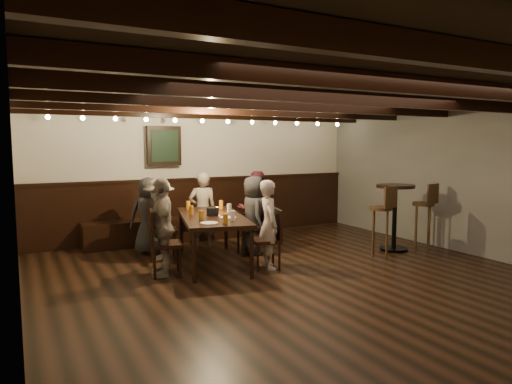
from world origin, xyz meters
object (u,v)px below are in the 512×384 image
chair_right_far (267,250)px  person_left_far (162,227)px  chair_left_near (162,241)px  person_left_near (159,219)px  chair_right_near (252,237)px  person_bench_centre (203,210)px  high_top_table (395,207)px  bar_stool_left (381,230)px  bar_stool_right (423,225)px  person_bench_left (149,215)px  dining_table (212,219)px  person_right_near (254,215)px  chair_left_far (165,255)px  person_right_far (269,224)px  person_bench_right (256,209)px

chair_right_far → person_left_far: (-1.43, 0.35, 0.41)m
chair_left_near → person_left_near: (-0.03, 0.01, 0.34)m
chair_right_near → person_bench_centre: 1.01m
high_top_table → person_left_near: bearing=161.0°
bar_stool_left → bar_stool_right: (1.00, 0.05, 0.00)m
chair_left_near → person_bench_left: person_bench_left is taller
chair_right_far → person_bench_left: size_ratio=0.68×
dining_table → person_right_near: (0.84, 0.26, -0.03)m
chair_right_near → person_left_far: 1.77m
person_bench_centre → person_bench_left: bearing=9.5°
chair_right_near → chair_left_far: bearing=122.0°
person_left_far → high_top_table: bearing=98.0°
high_top_table → person_right_near: bearing=157.6°
bar_stool_right → person_right_far: bearing=165.3°
bar_stool_left → dining_table: bearing=148.9°
chair_right_far → person_left_far: person_left_far is taller
person_right_far → high_top_table: person_right_far is taller
person_left_near → person_right_far: person_right_far is taller
person_bench_left → bar_stool_right: size_ratio=1.11×
person_bench_centre → person_right_near: (0.59, -0.76, -0.02)m
chair_left_far → person_bench_centre: bearing=154.4°
chair_left_near → person_bench_right: 1.72m
person_right_near → person_right_far: bearing=-180.0°
person_left_near → bar_stool_left: 3.48m
chair_right_far → person_left_far: 1.52m
dining_table → person_left_far: size_ratio=1.57×
person_bench_centre → high_top_table: bearing=162.8°
person_left_far → person_bench_centre: bearing=153.4°
dining_table → person_right_far: bearing=-31.0°
person_bench_left → person_right_far: 2.13m
person_bench_centre → high_top_table: 3.24m
person_right_near → dining_table: bearing=121.0°
person_right_far → bar_stool_right: (2.91, -0.18, -0.22)m
chair_right_far → high_top_table: bearing=-77.2°
high_top_table → bar_stool_left: size_ratio=0.99×
person_bench_left → bar_stool_left: (3.19, -1.94, -0.21)m
person_bench_right → person_right_far: size_ratio=1.04×
bar_stool_left → person_bench_left: bearing=136.2°
person_left_far → bar_stool_right: 4.40m
chair_right_near → person_bench_right: size_ratio=0.70×
dining_table → chair_left_far: bearing=-148.0°
chair_left_near → chair_right_near: chair_left_near is taller
person_bench_left → person_right_near: bearing=164.7°
person_bench_left → person_left_far: (-0.17, -1.35, 0.04)m
person_left_near → bar_stool_left: bearing=78.7°
chair_right_far → person_right_near: (0.24, 0.87, 0.38)m
dining_table → chair_left_far: chair_left_far is taller
person_bench_centre → bar_stool_right: size_ratio=1.16×
person_bench_centre → person_left_far: 1.68m
chair_right_near → chair_right_far: chair_right_near is taller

